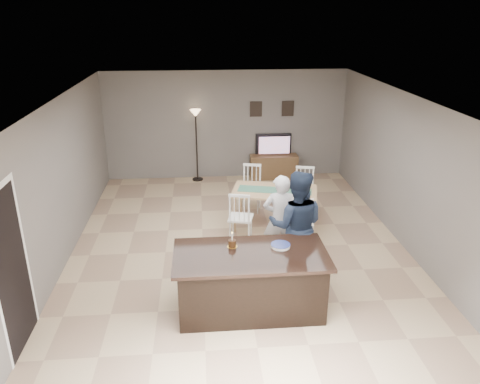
{
  "coord_description": "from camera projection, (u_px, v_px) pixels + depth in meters",
  "views": [
    {
      "loc": [
        -0.64,
        -7.49,
        4.05
      ],
      "look_at": [
        -0.02,
        -0.3,
        1.23
      ],
      "focal_mm": 35.0,
      "sensor_mm": 36.0,
      "label": 1
    }
  ],
  "objects": [
    {
      "name": "plate_stack",
      "position": [
        281.0,
        246.0,
        6.64
      ],
      "size": [
        0.28,
        0.28,
        0.04
      ],
      "color": "white",
      "rests_on": "kitchen_island"
    },
    {
      "name": "floor",
      "position": [
        240.0,
        249.0,
        8.47
      ],
      "size": [
        8.0,
        8.0,
        0.0
      ],
      "primitive_type": "plane",
      "color": "tan",
      "rests_on": "ground"
    },
    {
      "name": "television",
      "position": [
        274.0,
        145.0,
        11.82
      ],
      "size": [
        0.91,
        0.12,
        0.53
      ],
      "primitive_type": "imported",
      "rotation": [
        0.0,
        0.0,
        3.14
      ],
      "color": "black",
      "rests_on": "tv_console"
    },
    {
      "name": "woman",
      "position": [
        280.0,
        219.0,
        7.82
      ],
      "size": [
        0.58,
        0.4,
        1.56
      ],
      "primitive_type": "imported",
      "rotation": [
        0.0,
        0.0,
        3.1
      ],
      "color": "silver",
      "rests_on": "floor"
    },
    {
      "name": "room_shell",
      "position": [
        240.0,
        161.0,
        7.86
      ],
      "size": [
        8.0,
        8.0,
        8.0
      ],
      "color": "slate",
      "rests_on": "floor"
    },
    {
      "name": "doorway",
      "position": [
        10.0,
        258.0,
        5.64
      ],
      "size": [
        0.0,
        2.1,
        2.65
      ],
      "color": "black",
      "rests_on": "floor"
    },
    {
      "name": "kitchen_island",
      "position": [
        250.0,
        281.0,
        6.64
      ],
      "size": [
        2.15,
        1.1,
        0.9
      ],
      "color": "black",
      "rests_on": "floor"
    },
    {
      "name": "picture_frames",
      "position": [
        272.0,
        109.0,
        11.62
      ],
      "size": [
        1.1,
        0.02,
        0.38
      ],
      "color": "black",
      "rests_on": "room_shell"
    },
    {
      "name": "floor_lamp",
      "position": [
        196.0,
        126.0,
        11.42
      ],
      "size": [
        0.27,
        0.27,
        1.8
      ],
      "color": "black",
      "rests_on": "floor"
    },
    {
      "name": "man",
      "position": [
        296.0,
        226.0,
        7.29
      ],
      "size": [
        1.01,
        0.86,
        1.81
      ],
      "primitive_type": "imported",
      "rotation": [
        0.0,
        0.0,
        2.92
      ],
      "color": "#192337",
      "rests_on": "floor"
    },
    {
      "name": "dining_table",
      "position": [
        274.0,
        197.0,
        9.16
      ],
      "size": [
        1.94,
        2.15,
        0.99
      ],
      "rotation": [
        0.0,
        0.0,
        -0.24
      ],
      "color": "tan",
      "rests_on": "floor"
    },
    {
      "name": "tv_screen_glow",
      "position": [
        274.0,
        145.0,
        11.74
      ],
      "size": [
        0.78,
        0.0,
        0.78
      ],
      "primitive_type": "plane",
      "rotation": [
        1.57,
        0.0,
        3.14
      ],
      "color": "#EE5B1A",
      "rests_on": "tv_console"
    },
    {
      "name": "birthday_cake",
      "position": [
        232.0,
        243.0,
        6.64
      ],
      "size": [
        0.15,
        0.15,
        0.23
      ],
      "color": "gold",
      "rests_on": "kitchen_island"
    },
    {
      "name": "tv_console",
      "position": [
        274.0,
        167.0,
        11.96
      ],
      "size": [
        1.2,
        0.4,
        0.6
      ],
      "primitive_type": "cube",
      "color": "brown",
      "rests_on": "floor"
    }
  ]
}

